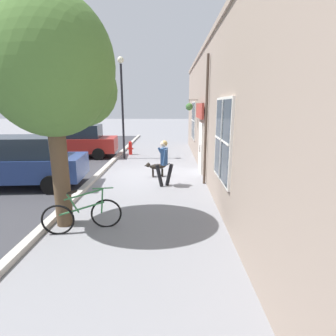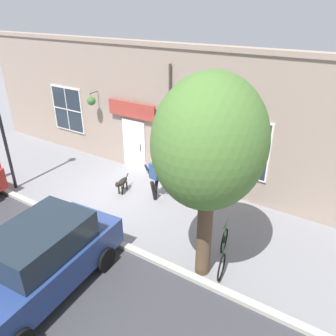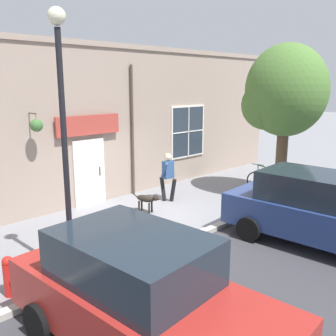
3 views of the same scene
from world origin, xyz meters
name	(u,v)px [view 1 (image 1 of 3)]	position (x,y,z in m)	size (l,w,h in m)	color
ground_plane	(148,176)	(0.00, 0.00, 0.00)	(90.00, 90.00, 0.00)	gray
curb_and_road	(4,175)	(5.85, 0.00, 0.02)	(10.10, 28.00, 0.12)	#B2ADA3
storefront_facade	(208,112)	(-2.34, -0.02, 2.52)	(0.95, 18.00, 5.05)	gray
pedestrian_walking	(164,159)	(-0.68, 1.34, 0.96)	(0.64, 0.58, 1.62)	black
dog_on_leash	(156,167)	(-0.33, 0.12, 0.40)	(1.02, 0.37, 0.61)	black
street_tree_by_curb	(56,72)	(1.52, 4.36, 3.46)	(2.70, 2.43, 5.06)	brown
leaning_bicycle	(83,215)	(1.07, 4.73, 0.38)	(1.68, 0.52, 1.00)	black
parked_car_nearest_curb	(77,141)	(4.16, -3.86, 0.88)	(4.43, 2.20, 1.75)	maroon
parked_car_mid_block	(21,162)	(4.22, 1.49, 0.88)	(4.43, 2.20, 1.75)	navy
street_lamp	(122,94)	(1.56, -3.48, 3.30)	(0.32, 0.32, 5.09)	black
fire_hydrant	(130,148)	(1.40, -4.66, 0.40)	(0.34, 0.20, 0.77)	red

